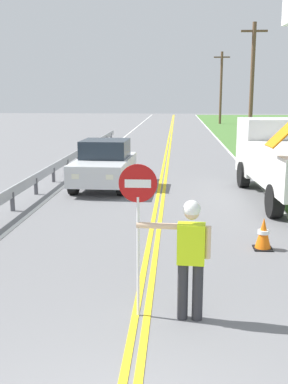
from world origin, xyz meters
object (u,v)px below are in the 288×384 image
object	(u,v)px
utility_pole_far	(221,87)
oncoming_sedan_nearest	(105,164)
flagger_worker	(190,252)
stop_sign_paddle	(138,207)
utility_bucket_truck	(288,154)
traffic_cone_lead	(263,234)
utility_pole_mid	(252,80)

from	to	relation	value
utility_pole_far	oncoming_sedan_nearest	bearing A→B (deg)	-101.21
flagger_worker	stop_sign_paddle	xyz separation A→B (m)	(-0.77, 0.06, 0.66)
oncoming_sedan_nearest	utility_pole_far	distance (m)	38.87
stop_sign_paddle	oncoming_sedan_nearest	distance (m)	10.15
oncoming_sedan_nearest	utility_pole_far	size ratio (longest dim) A/B	0.52
stop_sign_paddle	utility_bucket_truck	size ratio (longest dim) A/B	0.34
flagger_worker	traffic_cone_lead	distance (m)	3.81
utility_bucket_truck	utility_pole_far	xyz separation A→B (m)	(1.39, 39.32, 2.74)
flagger_worker	oncoming_sedan_nearest	bearing A→B (deg)	105.67
utility_pole_mid	stop_sign_paddle	bearing A→B (deg)	-101.92
flagger_worker	utility_pole_far	distance (m)	48.28
flagger_worker	utility_bucket_truck	distance (m)	9.26
flagger_worker	traffic_cone_lead	xyz separation A→B (m)	(1.69, 3.35, -0.71)
flagger_worker	utility_bucket_truck	world-z (taller)	utility_bucket_truck
flagger_worker	utility_bucket_truck	xyz separation A→B (m)	(3.35, 8.63, 0.39)
utility_pole_mid	utility_pole_far	xyz separation A→B (m)	(-0.27, 20.57, -0.09)
stop_sign_paddle	utility_pole_mid	size ratio (longest dim) A/B	0.29
oncoming_sedan_nearest	stop_sign_paddle	bearing A→B (deg)	-78.43
utility_bucket_truck	utility_pole_mid	bearing A→B (deg)	84.96
flagger_worker	utility_pole_far	xyz separation A→B (m)	(4.73, 47.95, 3.13)
stop_sign_paddle	flagger_worker	bearing A→B (deg)	-4.15
stop_sign_paddle	utility_pole_far	bearing A→B (deg)	83.45
utility_bucket_truck	oncoming_sedan_nearest	world-z (taller)	utility_bucket_truck
stop_sign_paddle	utility_bucket_truck	world-z (taller)	utility_bucket_truck
stop_sign_paddle	utility_bucket_truck	bearing A→B (deg)	64.36
flagger_worker	utility_pole_far	size ratio (longest dim) A/B	0.23
flagger_worker	oncoming_sedan_nearest	distance (m)	10.35
flagger_worker	traffic_cone_lead	size ratio (longest dim) A/B	2.61
stop_sign_paddle	traffic_cone_lead	distance (m)	4.33
utility_bucket_truck	traffic_cone_lead	xyz separation A→B (m)	(-1.66, -5.28, -1.10)
utility_pole_far	flagger_worker	bearing A→B (deg)	-95.64
utility_bucket_truck	utility_pole_far	world-z (taller)	utility_pole_far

